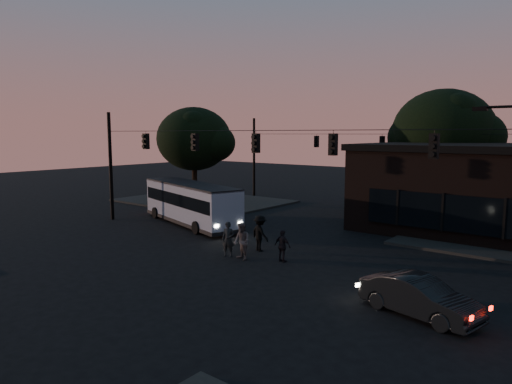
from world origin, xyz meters
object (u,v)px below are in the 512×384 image
Objects in this scene: building at (495,189)px; pedestrian_c at (283,246)px; pedestrian_b at (242,241)px; pedestrian_a at (228,239)px; pedestrian_d at (260,233)px; car at (419,297)px; bus at (190,201)px.

building reaches higher than pedestrian_c.
pedestrian_a is at bearing -162.64° from pedestrian_b.
pedestrian_b is 1.94m from pedestrian_d.
building is 15.88m from car.
pedestrian_c is at bearing -4.33° from pedestrian_a.
pedestrian_d is (-2.11, 0.97, 0.16)m from pedestrian_c.
building reaches higher than pedestrian_b.
pedestrian_c is 0.83× the size of pedestrian_d.
pedestrian_c is at bearing 49.89° from pedestrian_b.
bus is 5.55× the size of pedestrian_b.
building is 8.47× the size of pedestrian_b.
pedestrian_a is at bearing -122.47° from building.
car is at bearing -31.18° from pedestrian_a.
bus is 5.79× the size of pedestrian_a.
building reaches higher than pedestrian_d.
building is 3.84× the size of car.
pedestrian_d is at bearing 122.57° from pedestrian_b.
pedestrian_a is at bearing 94.23° from car.
building is at bearing 47.50° from bus.
building is 16.46m from pedestrian_b.
pedestrian_b reaches higher than pedestrian_a.
car is 2.15× the size of pedestrian_d.
pedestrian_a is at bearing 89.55° from pedestrian_d.
bus is 10.68m from pedestrian_c.
building is 16.89m from pedestrian_a.
building is 8.84× the size of pedestrian_a.
car is at bearing 12.23° from pedestrian_b.
pedestrian_b is (-9.01, 1.49, 0.25)m from car.
pedestrian_d is (-8.45, -12.33, -1.77)m from building.
pedestrian_b is at bearing 93.75° from car.
bus is at bearing 173.15° from pedestrian_b.
car is 10.07m from pedestrian_a.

